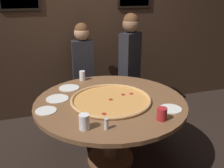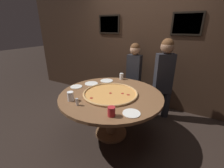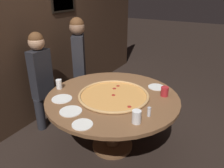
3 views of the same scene
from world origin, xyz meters
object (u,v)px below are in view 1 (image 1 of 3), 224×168
at_px(drink_cup_beside_pizza, 84,122).
at_px(white_plate_beside_cup, 69,88).
at_px(drink_cup_far_right, 82,76).
at_px(drink_cup_near_right, 162,114).
at_px(diner_side_left, 83,66).
at_px(white_plate_right_side, 57,99).
at_px(condiment_shaker, 106,124).
at_px(dining_table, 110,112).
at_px(white_plate_left_side, 171,109).
at_px(diner_far_right, 130,61).
at_px(giant_pizza, 111,100).
at_px(white_plate_far_back, 46,111).

relative_size(drink_cup_beside_pizza, white_plate_beside_cup, 0.56).
relative_size(drink_cup_far_right, drink_cup_near_right, 1.06).
bearing_deg(diner_side_left, drink_cup_near_right, 105.44).
height_order(white_plate_right_side, condiment_shaker, condiment_shaker).
distance_m(drink_cup_near_right, white_plate_right_side, 1.10).
distance_m(dining_table, drink_cup_near_right, 0.64).
height_order(drink_cup_far_right, white_plate_left_side, drink_cup_far_right).
height_order(drink_cup_near_right, condiment_shaker, drink_cup_near_right).
bearing_deg(diner_side_left, white_plate_beside_cup, 67.52).
bearing_deg(diner_far_right, white_plate_right_side, 1.08).
height_order(dining_table, giant_pizza, giant_pizza).
distance_m(drink_cup_far_right, condiment_shaker, 1.22).
bearing_deg(diner_far_right, white_plate_left_side, 53.49).
bearing_deg(diner_side_left, giant_pizza, 95.69).
bearing_deg(diner_side_left, dining_table, 95.85).
bearing_deg(white_plate_left_side, drink_cup_near_right, -139.42).
distance_m(drink_cup_near_right, diner_side_left, 1.67).
bearing_deg(diner_far_right, drink_cup_far_right, -14.00).
bearing_deg(giant_pizza, white_plate_far_back, -177.38).
xyz_separation_m(drink_cup_far_right, white_plate_right_side, (-0.37, -0.48, -0.06)).
bearing_deg(drink_cup_beside_pizza, drink_cup_far_right, 79.14).
bearing_deg(white_plate_right_side, drink_cup_far_right, 52.73).
bearing_deg(white_plate_left_side, white_plate_right_side, 150.33).
xyz_separation_m(diner_far_right, diner_side_left, (-0.64, 0.17, -0.07)).
distance_m(dining_table, drink_cup_beside_pizza, 0.63).
distance_m(giant_pizza, diner_far_right, 1.12).
bearing_deg(drink_cup_beside_pizza, white_plate_far_back, 123.50).
height_order(white_plate_far_back, diner_far_right, diner_far_right).
bearing_deg(drink_cup_near_right, condiment_shaker, 179.98).
bearing_deg(diner_far_right, white_plate_beside_cup, -6.05).
bearing_deg(giant_pizza, white_plate_right_side, 157.21).
xyz_separation_m(dining_table, white_plate_far_back, (-0.65, -0.05, 0.14)).
xyz_separation_m(drink_cup_far_right, diner_far_right, (0.74, 0.24, 0.06)).
xyz_separation_m(drink_cup_beside_pizza, condiment_shaker, (0.17, -0.06, -0.02)).
bearing_deg(drink_cup_near_right, white_plate_left_side, 40.58).
height_order(drink_cup_far_right, diner_far_right, diner_far_right).
distance_m(white_plate_far_back, diner_far_right, 1.58).
height_order(dining_table, condiment_shaker, condiment_shaker).
bearing_deg(giant_pizza, drink_cup_far_right, 102.01).
bearing_deg(drink_cup_far_right, white_plate_left_side, -58.83).
bearing_deg(giant_pizza, diner_side_left, 92.77).
bearing_deg(diner_far_right, drink_cup_beside_pizza, 23.30).
height_order(dining_table, diner_side_left, diner_side_left).
xyz_separation_m(white_plate_left_side, diner_side_left, (-0.54, 1.47, 0.05)).
bearing_deg(giant_pizza, white_plate_beside_cup, 126.31).
height_order(white_plate_left_side, white_plate_right_side, same).
bearing_deg(drink_cup_far_right, white_plate_far_back, -124.46).
relative_size(drink_cup_near_right, white_plate_right_side, 0.49).
distance_m(white_plate_far_back, diner_side_left, 1.29).
relative_size(dining_table, white_plate_left_side, 7.34).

